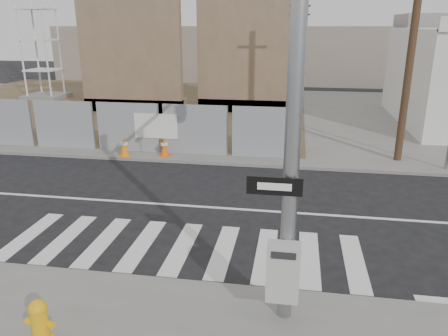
% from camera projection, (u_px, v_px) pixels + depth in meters
% --- Properties ---
extents(ground, '(100.00, 100.00, 0.00)m').
position_uv_depth(ground, '(204.00, 207.00, 12.79)').
color(ground, black).
rests_on(ground, ground).
extents(sidewalk_far, '(50.00, 20.00, 0.12)m').
position_uv_depth(sidewalk_far, '(253.00, 114.00, 25.89)').
color(sidewalk_far, slate).
rests_on(sidewalk_far, ground).
extents(signal_pole, '(0.96, 5.87, 7.00)m').
position_uv_depth(signal_pole, '(298.00, 40.00, 8.99)').
color(signal_pole, gray).
rests_on(signal_pole, sidewalk_near).
extents(concrete_wall_left, '(6.00, 1.30, 8.00)m').
position_uv_depth(concrete_wall_left, '(131.00, 56.00, 25.09)').
color(concrete_wall_left, brown).
rests_on(concrete_wall_left, sidewalk_far).
extents(concrete_wall_right, '(5.50, 1.30, 8.00)m').
position_uv_depth(concrete_wall_right, '(245.00, 56.00, 25.02)').
color(concrete_wall_right, brown).
rests_on(concrete_wall_right, sidewalk_far).
extents(utility_pole_right, '(1.60, 0.28, 10.00)m').
position_uv_depth(utility_pole_right, '(415.00, 21.00, 15.31)').
color(utility_pole_right, '#483021').
rests_on(utility_pole_right, sidewalk_far).
extents(fire_hydrant, '(0.55, 0.55, 0.81)m').
position_uv_depth(fire_hydrant, '(40.00, 322.00, 7.01)').
color(fire_hydrant, '#E6A10C').
rests_on(fire_hydrant, sidewalk_near).
extents(traffic_cone_b, '(0.42, 0.42, 0.69)m').
position_uv_depth(traffic_cone_b, '(44.00, 138.00, 18.81)').
color(traffic_cone_b, orange).
rests_on(traffic_cone_b, sidewalk_far).
extents(traffic_cone_c, '(0.52, 0.52, 0.80)m').
position_uv_depth(traffic_cone_c, '(124.00, 147.00, 17.23)').
color(traffic_cone_c, orange).
rests_on(traffic_cone_c, sidewalk_far).
extents(traffic_cone_d, '(0.40, 0.40, 0.74)m').
position_uv_depth(traffic_cone_d, '(164.00, 147.00, 17.27)').
color(traffic_cone_d, orange).
rests_on(traffic_cone_d, sidewalk_far).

